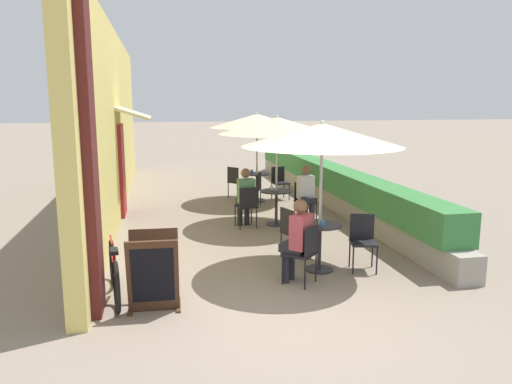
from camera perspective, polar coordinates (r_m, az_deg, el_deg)
name	(u,v)px	position (r m, az deg, el deg)	size (l,w,h in m)	color
ground_plane	(292,315)	(6.39, 4.19, -13.87)	(120.00, 120.00, 0.00)	gray
cafe_facade_wall	(115,124)	(12.43, -15.82, 7.52)	(0.98, 13.81, 4.20)	#E0CC6B
planter_hedge	(325,181)	(13.31, 7.88, 1.25)	(0.60, 12.81, 1.01)	gray
patio_table_near	(320,239)	(7.85, 7.28, -5.34)	(0.68, 0.68, 0.74)	#28282D
patio_umbrella_near	(322,135)	(7.58, 7.56, 6.48)	(2.44, 2.44, 2.34)	#B7B7BC
cafe_chair_near_left	(304,250)	(7.23, 5.55, -6.60)	(0.57, 0.57, 0.87)	black
seated_patron_near_left	(298,237)	(7.23, 4.78, -5.18)	(0.51, 0.51, 1.25)	#23232D
cafe_chair_near_right	(363,237)	(8.02, 12.11, -5.09)	(0.48, 0.48, 0.87)	black
cafe_chair_near_back	(292,229)	(8.36, 4.16, -4.24)	(0.50, 0.50, 0.87)	black
coffee_cup_near	(322,223)	(7.64, 7.60, -3.59)	(0.07, 0.07, 0.09)	teal
patio_table_mid	(276,202)	(10.65, 2.33, -1.10)	(0.68, 0.68, 0.74)	#28282D
patio_umbrella_mid	(277,126)	(10.45, 2.40, 7.59)	(2.44, 2.44, 2.34)	#B7B7BC
cafe_chair_mid_left	(304,199)	(10.97, 5.54, -0.75)	(0.44, 0.44, 0.87)	black
seated_patron_mid_left	(306,192)	(10.84, 5.79, 0.03)	(0.36, 0.43, 1.25)	#23232D
cafe_chair_mid_right	(247,204)	(10.37, -1.05, -1.35)	(0.44, 0.44, 0.87)	black
seated_patron_mid_right	(245,195)	(10.44, -1.24, -0.32)	(0.36, 0.43, 1.25)	#23232D
coffee_cup_mid	(272,188)	(10.66, 1.80, 0.46)	(0.07, 0.07, 0.09)	white
patio_table_far	(257,182)	(13.16, 0.09, 1.10)	(0.68, 0.68, 0.74)	#28282D
patio_umbrella_far	(257,121)	(13.00, 0.09, 8.14)	(2.44, 2.44, 2.34)	#B7B7BC
cafe_chair_far_left	(255,186)	(12.49, -0.08, 0.65)	(0.52, 0.52, 0.87)	black
cafe_chair_far_right	(279,180)	(13.48, 2.69, 1.36)	(0.46, 0.46, 0.87)	black
cafe_chair_far_back	(236,180)	(13.54, -2.34, 1.41)	(0.56, 0.56, 0.87)	black
coffee_cup_far	(252,171)	(13.20, -0.50, 2.37)	(0.07, 0.07, 0.09)	teal
bicycle_leaning	(114,273)	(7.02, -15.89, -8.90)	(0.28, 1.67, 0.76)	black
menu_board	(154,272)	(6.55, -11.63, -8.91)	(0.67, 0.65, 0.97)	#422819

